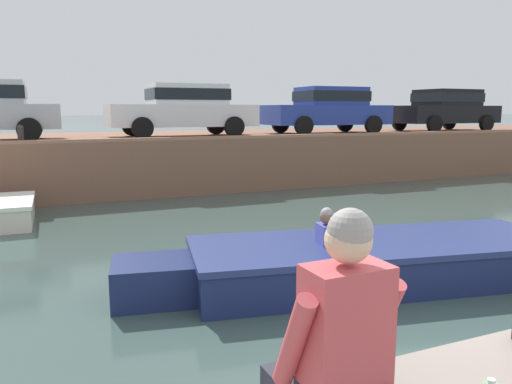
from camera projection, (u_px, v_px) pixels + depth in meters
The scene contains 9 objects.
ground_plane at pixel (240, 250), 8.31m from camera, with size 400.00×400.00×0.00m, color #384C47.
far_quay_wall at pixel (143, 159), 15.80m from camera, with size 60.00×6.00×1.52m, color brown.
far_wall_coping at pixel (162, 139), 13.06m from camera, with size 60.00×0.24×0.08m, color #9F6C52.
motorboat_passing at pixel (360, 262), 6.71m from camera, with size 6.14×2.58×1.06m.
car_centre_white at pixel (184, 108), 14.92m from camera, with size 4.36×1.88×1.54m.
car_right_inner_blue at pixel (328, 108), 16.88m from camera, with size 4.24×2.02×1.54m.
car_rightmost_black at pixel (445, 108), 18.89m from camera, with size 4.19×2.09×1.54m.
mooring_bollard_mid at pixel (21, 133), 11.83m from camera, with size 0.15×0.15×0.44m.
person_seated_left at pixel (339, 340), 2.16m from camera, with size 0.54×0.53×0.97m.
Camera 1 is at (-2.94, -2.07, 2.32)m, focal length 35.00 mm.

